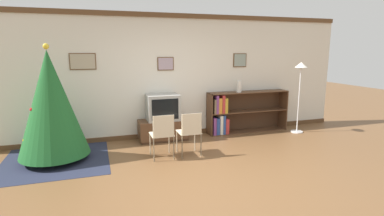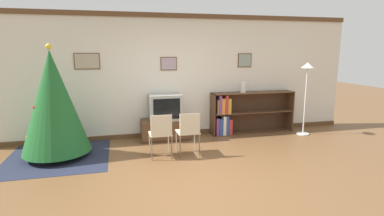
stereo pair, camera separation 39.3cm
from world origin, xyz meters
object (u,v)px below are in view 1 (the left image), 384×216
(folding_chair_left, at_px, (163,133))
(bookshelf, at_px, (235,113))
(television, at_px, (163,107))
(standing_lamp, at_px, (300,79))
(tv_console, at_px, (163,130))
(christmas_tree, at_px, (51,104))
(vase, at_px, (239,86))
(folding_chair_right, at_px, (190,131))

(folding_chair_left, relative_size, bookshelf, 0.41)
(television, distance_m, standing_lamp, 3.23)
(tv_console, relative_size, bookshelf, 0.53)
(christmas_tree, bearing_deg, standing_lamp, 2.62)
(bookshelf, bearing_deg, standing_lamp, -17.36)
(christmas_tree, xyz_separation_m, tv_console, (2.08, 0.61, -0.79))
(tv_console, xyz_separation_m, television, (0.00, -0.00, 0.50))
(vase, bearing_deg, bookshelf, 154.62)
(vase, height_order, standing_lamp, standing_lamp)
(bookshelf, bearing_deg, folding_chair_right, -140.91)
(folding_chair_right, distance_m, vase, 2.04)
(television, bearing_deg, vase, 1.34)
(television, xyz_separation_m, bookshelf, (1.73, 0.08, -0.26))
(television, bearing_deg, standing_lamp, -6.62)
(tv_console, xyz_separation_m, standing_lamp, (3.16, -0.37, 1.05))
(folding_chair_left, relative_size, folding_chair_right, 1.00)
(bookshelf, bearing_deg, folding_chair_left, -148.90)
(standing_lamp, bearing_deg, folding_chair_right, -165.44)
(christmas_tree, relative_size, vase, 7.68)
(television, height_order, bookshelf, television)
(folding_chair_right, relative_size, standing_lamp, 0.50)
(tv_console, distance_m, folding_chair_right, 1.18)
(vase, bearing_deg, television, -178.66)
(christmas_tree, bearing_deg, bookshelf, 10.19)
(folding_chair_right, bearing_deg, television, 102.88)
(vase, xyz_separation_m, standing_lamp, (1.35, -0.41, 0.17))
(folding_chair_right, height_order, vase, vase)
(tv_console, bearing_deg, bookshelf, 2.53)
(vase, bearing_deg, tv_console, -178.74)
(tv_console, bearing_deg, vase, 1.26)
(christmas_tree, bearing_deg, tv_console, 16.31)
(vase, bearing_deg, standing_lamp, -16.88)
(christmas_tree, height_order, television, christmas_tree)
(bookshelf, bearing_deg, vase, -25.38)
(tv_console, xyz_separation_m, bookshelf, (1.73, 0.08, 0.24))
(folding_chair_right, bearing_deg, standing_lamp, 14.56)
(folding_chair_left, xyz_separation_m, folding_chair_right, (0.51, 0.00, 0.00))
(television, height_order, folding_chair_left, television)
(standing_lamp, bearing_deg, folding_chair_left, -167.55)
(bookshelf, bearing_deg, tv_console, -177.47)
(tv_console, height_order, bookshelf, bookshelf)
(standing_lamp, bearing_deg, bookshelf, 162.64)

